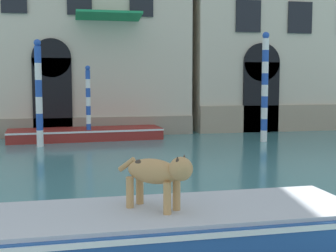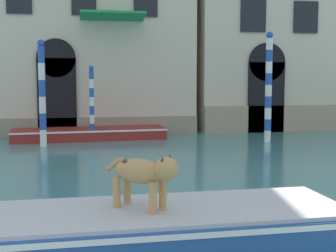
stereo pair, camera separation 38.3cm
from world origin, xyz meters
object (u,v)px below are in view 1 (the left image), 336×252
boat_moored_near_palazzo (86,134)px  mooring_pole_0 (88,103)px  boat_foreground (149,233)px  mooring_pole_3 (39,93)px  mooring_pole_1 (265,87)px  dog_on_deck (158,173)px

boat_moored_near_palazzo → mooring_pole_0: bearing=-84.2°
boat_foreground → mooring_pole_3: mooring_pole_3 is taller
mooring_pole_0 → mooring_pole_1: bearing=-12.1°
mooring_pole_1 → mooring_pole_3: mooring_pole_1 is taller
boat_foreground → mooring_pole_0: mooring_pole_0 is taller
boat_foreground → dog_on_deck: dog_on_deck is taller
boat_foreground → boat_moored_near_palazzo: size_ratio=0.98×
dog_on_deck → mooring_pole_3: bearing=144.6°
boat_moored_near_palazzo → mooring_pole_1: (7.41, -2.20, 2.07)m
boat_moored_near_palazzo → dog_on_deck: bearing=-91.3°
boat_moored_near_palazzo → mooring_pole_1: mooring_pole_1 is taller
boat_foreground → mooring_pole_0: (-0.30, 13.33, 1.23)m
mooring_pole_3 → boat_foreground: bearing=-79.5°
dog_on_deck → mooring_pole_3: (-2.39, 12.23, 0.80)m
dog_on_deck → mooring_pole_3: mooring_pole_3 is taller
dog_on_deck → mooring_pole_0: size_ratio=0.31×
boat_foreground → mooring_pole_0: bearing=90.9°
boat_foreground → mooring_pole_1: bearing=58.9°
boat_foreground → mooring_pole_1: mooring_pole_1 is taller
mooring_pole_1 → mooring_pole_3: (-9.25, 0.43, -0.21)m
boat_foreground → mooring_pole_0: size_ratio=2.06×
mooring_pole_1 → mooring_pole_0: bearing=167.9°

